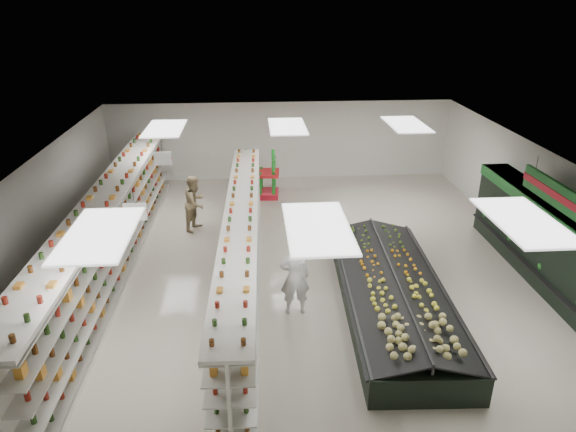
{
  "coord_description": "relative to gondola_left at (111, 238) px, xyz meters",
  "views": [
    {
      "loc": [
        -1.18,
        -12.65,
        7.17
      ],
      "look_at": [
        -0.22,
        0.71,
        1.37
      ],
      "focal_mm": 32.0,
      "sensor_mm": 36.0,
      "label": 1
    }
  ],
  "objects": [
    {
      "name": "produce_island",
      "position": [
        7.25,
        -2.36,
        -0.61
      ],
      "size": [
        2.75,
        6.83,
        1.0
      ],
      "rotation": [
        0.0,
        0.0,
        -0.05
      ],
      "color": "black",
      "rests_on": "floor"
    },
    {
      "name": "wall_right",
      "position": [
        12.11,
        -0.25,
        0.53
      ],
      "size": [
        0.02,
        16.0,
        3.2
      ],
      "primitive_type": "cube",
      "color": "white",
      "rests_on": "floor"
    },
    {
      "name": "floor",
      "position": [
        5.11,
        -0.25,
        -1.07
      ],
      "size": [
        16.0,
        16.0,
        0.0
      ],
      "primitive_type": "plane",
      "color": "beige",
      "rests_on": "ground"
    },
    {
      "name": "soda_endcap",
      "position": [
        4.21,
        5.58,
        -0.2
      ],
      "size": [
        1.48,
        1.07,
        1.79
      ],
      "rotation": [
        0.0,
        0.0,
        -0.09
      ],
      "color": "red",
      "rests_on": "floor"
    },
    {
      "name": "produce_wall_case",
      "position": [
        11.64,
        -1.75,
        0.18
      ],
      "size": [
        0.93,
        8.0,
        2.2
      ],
      "color": "black",
      "rests_on": "floor"
    },
    {
      "name": "wall_back",
      "position": [
        5.11,
        7.75,
        0.53
      ],
      "size": [
        14.0,
        0.02,
        3.2
      ],
      "primitive_type": "cube",
      "color": "white",
      "rests_on": "floor"
    },
    {
      "name": "shopper_main",
      "position": [
        4.85,
        -2.32,
        -0.08
      ],
      "size": [
        0.74,
        0.51,
        1.97
      ],
      "primitive_type": "imported",
      "rotation": [
        0.0,
        0.0,
        3.2
      ],
      "color": "white",
      "rests_on": "floor"
    },
    {
      "name": "ceiling",
      "position": [
        5.11,
        -0.25,
        2.13
      ],
      "size": [
        14.0,
        16.0,
        0.02
      ],
      "primitive_type": "cube",
      "color": "white",
      "rests_on": "wall_back"
    },
    {
      "name": "hortifruti_banner",
      "position": [
        11.35,
        -1.75,
        1.59
      ],
      "size": [
        0.12,
        3.2,
        0.95
      ],
      "color": "#1B6726",
      "rests_on": "ceiling"
    },
    {
      "name": "gondola_center",
      "position": [
        3.59,
        -0.73,
        -0.14
      ],
      "size": [
        1.17,
        11.66,
        2.02
      ],
      "rotation": [
        0.0,
        0.0,
        -0.03
      ],
      "color": "white",
      "rests_on": "floor"
    },
    {
      "name": "aisle_sign_far",
      "position": [
        1.31,
        1.75,
        1.69
      ],
      "size": [
        0.52,
        0.06,
        0.75
      ],
      "color": "white",
      "rests_on": "ceiling"
    },
    {
      "name": "gondola_left",
      "position": [
        0.0,
        0.0,
        0.0
      ],
      "size": [
        1.14,
        13.39,
        2.32
      ],
      "rotation": [
        0.0,
        0.0,
        -0.01
      ],
      "color": "white",
      "rests_on": "floor"
    },
    {
      "name": "wall_left",
      "position": [
        -1.89,
        -0.25,
        0.53
      ],
      "size": [
        0.02,
        16.0,
        3.2
      ],
      "primitive_type": "cube",
      "color": "white",
      "rests_on": "floor"
    },
    {
      "name": "shopper_background",
      "position": [
        2.03,
        2.78,
        -0.14
      ],
      "size": [
        0.88,
        1.05,
        1.85
      ],
      "primitive_type": "imported",
      "rotation": [
        0.0,
        0.0,
        1.14
      ],
      "color": "tan",
      "rests_on": "floor"
    },
    {
      "name": "aisle_sign_near",
      "position": [
        1.31,
        -2.25,
        1.69
      ],
      "size": [
        0.52,
        0.06,
        0.75
      ],
      "color": "white",
      "rests_on": "ceiling"
    }
  ]
}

